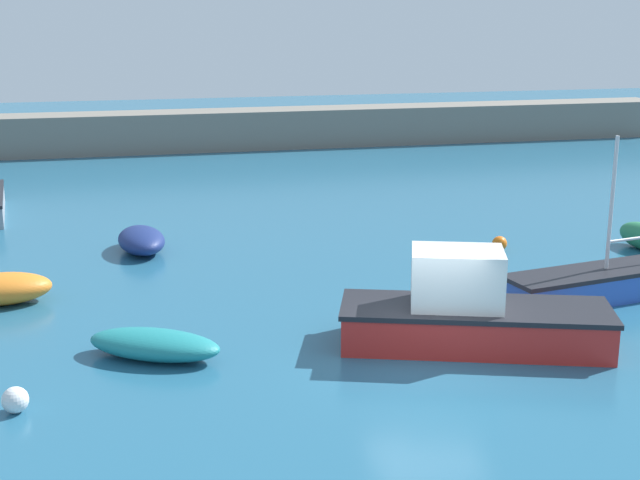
# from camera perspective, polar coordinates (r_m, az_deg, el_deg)

# --- Properties ---
(ground_plane) EXTENTS (120.00, 120.00, 0.20)m
(ground_plane) POSITION_cam_1_polar(r_m,az_deg,el_deg) (20.63, 6.92, -8.00)
(ground_plane) COLOR #235B7A
(harbor_breakwater) EXTENTS (51.75, 2.64, 2.14)m
(harbor_breakwater) POSITION_cam_1_polar(r_m,az_deg,el_deg) (50.60, -5.46, 7.07)
(harbor_breakwater) COLOR slate
(harbor_breakwater) RESTS_ON ground_plane
(sailboat_short_mast) EXTENTS (6.39, 2.52, 4.51)m
(sailboat_short_mast) POSITION_cam_1_polar(r_m,az_deg,el_deg) (25.82, 17.78, -2.60)
(sailboat_short_mast) COLOR #2D56B7
(sailboat_short_mast) RESTS_ON ground_plane
(rowboat_blue_near) EXTENTS (1.75, 2.86, 0.80)m
(rowboat_blue_near) POSITION_cam_1_polar(r_m,az_deg,el_deg) (29.72, -11.36, -0.01)
(rowboat_blue_near) COLOR navy
(rowboat_blue_near) RESTS_ON ground_plane
(motorboat_grey_hull) EXTENTS (6.67, 3.98, 2.37)m
(motorboat_grey_hull) POSITION_cam_1_polar(r_m,az_deg,el_deg) (21.35, 9.59, -4.70)
(motorboat_grey_hull) COLOR red
(motorboat_grey_hull) RESTS_ON ground_plane
(rowboat_white_midwater) EXTENTS (2.82, 1.59, 0.85)m
(rowboat_white_midwater) POSITION_cam_1_polar(r_m,az_deg,el_deg) (25.60, -19.81, -2.97)
(rowboat_white_midwater) COLOR orange
(rowboat_white_midwater) RESTS_ON ground_plane
(open_tender_yellow) EXTENTS (3.43, 2.66, 0.65)m
(open_tender_yellow) POSITION_cam_1_polar(r_m,az_deg,el_deg) (20.88, -10.56, -6.59)
(open_tender_yellow) COLOR teal
(open_tender_yellow) RESTS_ON ground_plane
(mooring_buoy_orange) EXTENTS (0.49, 0.49, 0.49)m
(mooring_buoy_orange) POSITION_cam_1_polar(r_m,az_deg,el_deg) (29.90, 11.42, -0.22)
(mooring_buoy_orange) COLOR orange
(mooring_buoy_orange) RESTS_ON ground_plane
(mooring_buoy_white) EXTENTS (0.54, 0.54, 0.54)m
(mooring_buoy_white) POSITION_cam_1_polar(r_m,az_deg,el_deg) (18.96, -18.93, -9.66)
(mooring_buoy_white) COLOR white
(mooring_buoy_white) RESTS_ON ground_plane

